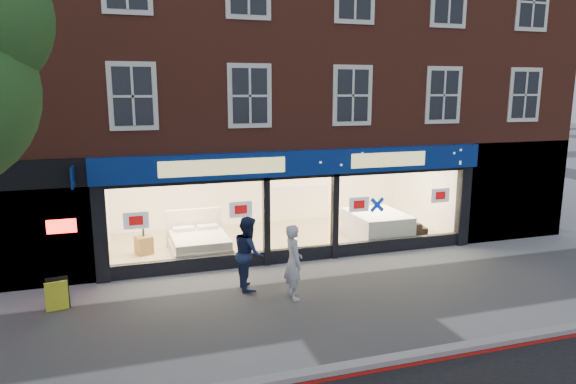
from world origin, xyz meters
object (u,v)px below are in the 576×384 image
mattress_stack (377,225)px  pedestrian_grey (293,262)px  display_bed (199,243)px  a_board (57,295)px  pedestrian_blue (249,253)px  sofa (397,230)px

mattress_stack → pedestrian_grey: (-4.17, -3.80, 0.39)m
pedestrian_grey → mattress_stack: bearing=-47.5°
display_bed → a_board: size_ratio=2.80×
pedestrian_blue → a_board: bearing=93.7°
mattress_stack → pedestrian_blue: bearing=-150.5°
a_board → pedestrian_blue: pedestrian_blue is taller
a_board → pedestrian_grey: 5.47m
pedestrian_blue → display_bed: bearing=20.1°
a_board → sofa: bearing=4.7°
sofa → pedestrian_grey: (-4.77, -3.48, 0.54)m
sofa → a_board: a_board is taller
display_bed → a_board: 4.65m
a_board → display_bed: bearing=29.5°
sofa → pedestrian_blue: size_ratio=1.00×
sofa → pedestrian_grey: size_ratio=1.02×
mattress_stack → pedestrian_grey: size_ratio=1.19×
display_bed → a_board: display_bed is taller
display_bed → sofa: bearing=-4.6°
display_bed → pedestrian_grey: size_ratio=1.16×
pedestrian_grey → pedestrian_blue: 1.29m
display_bed → pedestrian_grey: 4.25m
display_bed → sofa: (6.51, -0.37, -0.06)m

